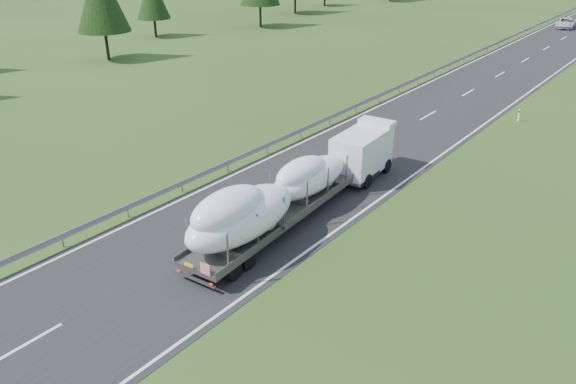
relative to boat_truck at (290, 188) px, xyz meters
The scene contains 4 objects.
ground 5.83m from the boat_truck, 111.54° to the right, with size 400.00×400.00×0.00m, color #294517.
guardrail 95.13m from the boat_truck, 94.41° to the left, with size 0.10×400.00×0.76m.
boat_truck is the anchor object (origin of this frame).
distant_van 76.46m from the boat_truck, 93.06° to the left, with size 2.49×5.40×1.50m, color silver.
Camera 1 is at (18.23, -16.31, 14.54)m, focal length 35.00 mm.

